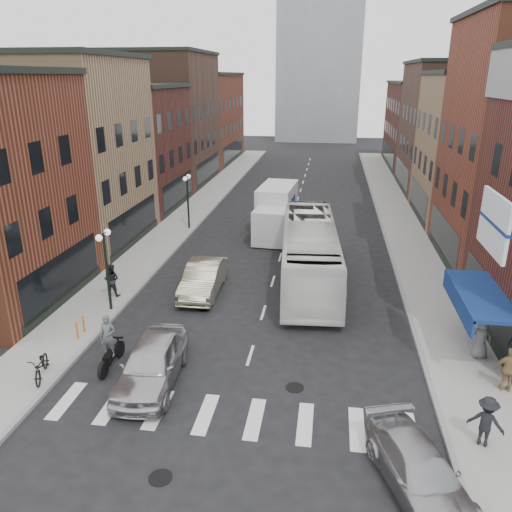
{
  "coord_description": "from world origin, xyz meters",
  "views": [
    {
      "loc": [
        2.92,
        -16.8,
        10.94
      ],
      "look_at": [
        -0.41,
        5.34,
        2.81
      ],
      "focal_mm": 35.0,
      "sensor_mm": 36.0,
      "label": 1
    }
  ],
  "objects_px": {
    "streetlamp_near": "(105,256)",
    "sedan_left_far": "(203,278)",
    "box_truck": "(276,211)",
    "curb_car": "(420,472)",
    "billboard_sign": "(496,226)",
    "motorcycle_rider": "(109,344)",
    "ped_left_solo": "(112,280)",
    "streetlamp_far": "(187,192)",
    "sedan_left_near": "(152,363)",
    "bike_rack": "(80,327)",
    "transit_bus": "(310,252)",
    "parked_bicycle": "(41,366)",
    "ped_right_c": "(481,338)",
    "ped_right_a": "(486,421)",
    "ped_right_b": "(509,370)"
  },
  "relations": [
    {
      "from": "transit_bus",
      "to": "sedan_left_near",
      "type": "xyz_separation_m",
      "value": [
        -5.3,
        -10.85,
        -0.86
      ]
    },
    {
      "from": "box_truck",
      "to": "sedan_left_far",
      "type": "height_order",
      "value": "box_truck"
    },
    {
      "from": "ped_right_a",
      "to": "ped_right_b",
      "type": "bearing_deg",
      "value": -92.61
    },
    {
      "from": "box_truck",
      "to": "motorcycle_rider",
      "type": "height_order",
      "value": "box_truck"
    },
    {
      "from": "streetlamp_near",
      "to": "curb_car",
      "type": "bearing_deg",
      "value": -35.42
    },
    {
      "from": "ped_right_b",
      "to": "ped_left_solo",
      "type": "bearing_deg",
      "value": -8.05
    },
    {
      "from": "billboard_sign",
      "to": "box_truck",
      "type": "xyz_separation_m",
      "value": [
        -9.48,
        17.61,
        -4.48
      ]
    },
    {
      "from": "streetlamp_near",
      "to": "motorcycle_rider",
      "type": "relative_size",
      "value": 1.78
    },
    {
      "from": "curb_car",
      "to": "ped_right_c",
      "type": "bearing_deg",
      "value": 46.03
    },
    {
      "from": "sedan_left_near",
      "to": "parked_bicycle",
      "type": "distance_m",
      "value": 4.21
    },
    {
      "from": "streetlamp_far",
      "to": "sedan_left_near",
      "type": "distance_m",
      "value": 20.01
    },
    {
      "from": "box_truck",
      "to": "sedan_left_near",
      "type": "relative_size",
      "value": 1.56
    },
    {
      "from": "streetlamp_far",
      "to": "sedan_left_far",
      "type": "distance_m",
      "value": 11.96
    },
    {
      "from": "motorcycle_rider",
      "to": "parked_bicycle",
      "type": "relative_size",
      "value": 1.23
    },
    {
      "from": "streetlamp_near",
      "to": "sedan_left_near",
      "type": "distance_m",
      "value": 7.13
    },
    {
      "from": "box_truck",
      "to": "curb_car",
      "type": "distance_m",
      "value": 24.42
    },
    {
      "from": "bike_rack",
      "to": "ped_right_b",
      "type": "distance_m",
      "value": 17.27
    },
    {
      "from": "curb_car",
      "to": "parked_bicycle",
      "type": "relative_size",
      "value": 2.39
    },
    {
      "from": "ped_left_solo",
      "to": "ped_right_b",
      "type": "height_order",
      "value": "ped_left_solo"
    },
    {
      "from": "curb_car",
      "to": "ped_left_solo",
      "type": "distance_m",
      "value": 17.56
    },
    {
      "from": "ped_right_c",
      "to": "box_truck",
      "type": "bearing_deg",
      "value": -60.95
    },
    {
      "from": "box_truck",
      "to": "motorcycle_rider",
      "type": "xyz_separation_m",
      "value": [
        -4.41,
        -18.84,
        -0.58
      ]
    },
    {
      "from": "motorcycle_rider",
      "to": "parked_bicycle",
      "type": "xyz_separation_m",
      "value": [
        -2.2,
        -1.21,
        -0.44
      ]
    },
    {
      "from": "streetlamp_far",
      "to": "box_truck",
      "type": "relative_size",
      "value": 0.52
    },
    {
      "from": "streetlamp_near",
      "to": "motorcycle_rider",
      "type": "bearing_deg",
      "value": -66.06
    },
    {
      "from": "bike_rack",
      "to": "billboard_sign",
      "type": "bearing_deg",
      "value": -2.83
    },
    {
      "from": "streetlamp_near",
      "to": "sedan_left_far",
      "type": "bearing_deg",
      "value": 36.44
    },
    {
      "from": "transit_bus",
      "to": "ped_right_a",
      "type": "relative_size",
      "value": 7.34
    },
    {
      "from": "transit_bus",
      "to": "ped_right_b",
      "type": "distance_m",
      "value": 12.28
    },
    {
      "from": "curb_car",
      "to": "streetlamp_far",
      "type": "bearing_deg",
      "value": 100.54
    },
    {
      "from": "motorcycle_rider",
      "to": "ped_right_a",
      "type": "height_order",
      "value": "motorcycle_rider"
    },
    {
      "from": "box_truck",
      "to": "curb_car",
      "type": "bearing_deg",
      "value": -69.78
    },
    {
      "from": "motorcycle_rider",
      "to": "box_truck",
      "type": "bearing_deg",
      "value": 71.35
    },
    {
      "from": "streetlamp_near",
      "to": "ped_right_b",
      "type": "relative_size",
      "value": 2.4
    },
    {
      "from": "streetlamp_far",
      "to": "ped_right_c",
      "type": "height_order",
      "value": "streetlamp_far"
    },
    {
      "from": "parked_bicycle",
      "to": "ped_right_c",
      "type": "bearing_deg",
      "value": -5.89
    },
    {
      "from": "sedan_left_near",
      "to": "sedan_left_far",
      "type": "xyz_separation_m",
      "value": [
        -0.15,
        8.38,
        -0.03
      ]
    },
    {
      "from": "bike_rack",
      "to": "curb_car",
      "type": "height_order",
      "value": "curb_car"
    },
    {
      "from": "sedan_left_near",
      "to": "ped_right_b",
      "type": "height_order",
      "value": "ped_right_b"
    },
    {
      "from": "box_truck",
      "to": "transit_bus",
      "type": "relative_size",
      "value": 0.64
    },
    {
      "from": "sedan_left_far",
      "to": "ped_left_solo",
      "type": "bearing_deg",
      "value": -164.76
    },
    {
      "from": "parked_bicycle",
      "to": "motorcycle_rider",
      "type": "bearing_deg",
      "value": 9.69
    },
    {
      "from": "bike_rack",
      "to": "sedan_left_near",
      "type": "bearing_deg",
      "value": -32.99
    },
    {
      "from": "streetlamp_near",
      "to": "transit_bus",
      "type": "height_order",
      "value": "streetlamp_near"
    },
    {
      "from": "bike_rack",
      "to": "sedan_left_near",
      "type": "relative_size",
      "value": 0.16
    },
    {
      "from": "streetlamp_near",
      "to": "transit_bus",
      "type": "xyz_separation_m",
      "value": [
        9.39,
        5.37,
        -1.2
      ]
    },
    {
      "from": "billboard_sign",
      "to": "sedan_left_far",
      "type": "height_order",
      "value": "billboard_sign"
    },
    {
      "from": "bike_rack",
      "to": "box_truck",
      "type": "xyz_separation_m",
      "value": [
        6.71,
        16.81,
        1.11
      ]
    },
    {
      "from": "ped_right_c",
      "to": "ped_right_b",
      "type": "bearing_deg",
      "value": 96.4
    },
    {
      "from": "box_truck",
      "to": "parked_bicycle",
      "type": "height_order",
      "value": "box_truck"
    }
  ]
}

